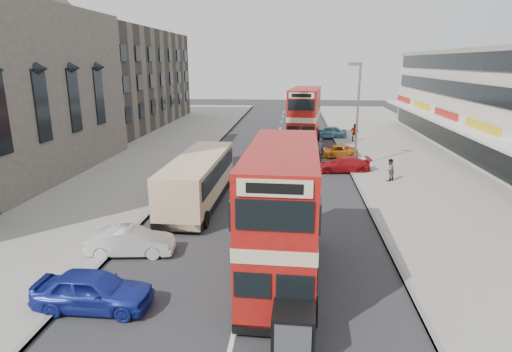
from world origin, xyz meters
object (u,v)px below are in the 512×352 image
at_px(pedestrian_far, 354,133).
at_px(cyclist, 321,154).
at_px(car_left_front, 131,241).
at_px(coach, 199,178).
at_px(car_right_a, 343,165).
at_px(pedestrian_near, 390,170).
at_px(bus_main, 282,215).
at_px(car_right_b, 335,151).
at_px(car_left_near, 93,290).
at_px(bus_second, 305,116).
at_px(street_lamp, 357,107).
at_px(car_right_c, 328,132).

bearing_deg(pedestrian_far, cyclist, -127.53).
height_order(car_left_front, pedestrian_far, pedestrian_far).
height_order(coach, pedestrian_far, coach).
bearing_deg(car_left_front, car_right_a, -41.52).
relative_size(pedestrian_near, cyclist, 0.77).
distance_m(bus_main, car_right_b, 22.50).
bearing_deg(car_left_front, car_right_b, -33.77).
height_order(car_right_b, pedestrian_near, pedestrian_near).
relative_size(coach, pedestrian_near, 6.30).
bearing_deg(car_left_front, pedestrian_far, -31.83).
bearing_deg(car_left_near, pedestrian_far, -21.81).
relative_size(car_left_near, cyclist, 1.96).
height_order(coach, car_right_a, coach).
bearing_deg(car_right_b, cyclist, -37.66).
bearing_deg(car_right_a, car_right_b, 177.85).
relative_size(bus_second, pedestrian_near, 6.39).
bearing_deg(street_lamp, pedestrian_far, 82.36).
relative_size(street_lamp, car_right_c, 2.00).
xyz_separation_m(car_right_c, pedestrian_near, (2.96, -17.36, 0.25)).
bearing_deg(car_right_b, street_lamp, 12.48).
relative_size(car_left_front, pedestrian_far, 2.07).
height_order(bus_main, car_right_b, bus_main).
height_order(bus_main, car_left_near, bus_main).
bearing_deg(pedestrian_far, bus_main, -117.40).
xyz_separation_m(car_right_b, pedestrian_far, (2.64, 7.35, 0.51)).
distance_m(bus_second, coach, 20.36).
bearing_deg(car_right_a, car_left_front, -39.05).
relative_size(bus_main, cyclist, 4.49).
relative_size(coach, pedestrian_far, 5.53).
xyz_separation_m(bus_second, coach, (-6.57, -19.22, -1.31)).
distance_m(coach, cyclist, 13.73).
bearing_deg(bus_main, car_right_c, -95.74).
distance_m(car_right_a, car_right_b, 5.18).
xyz_separation_m(bus_main, coach, (-5.14, 8.67, -1.10)).
height_order(car_right_a, car_right_c, car_right_c).
relative_size(car_right_a, car_right_b, 1.04).
distance_m(coach, car_right_a, 12.44).
xyz_separation_m(bus_main, cyclist, (2.66, 19.94, -1.96)).
relative_size(bus_main, coach, 0.93).
bearing_deg(bus_main, cyclist, -95.94).
distance_m(car_left_near, car_left_front, 4.18).
bearing_deg(coach, pedestrian_near, 25.21).
bearing_deg(pedestrian_far, pedestrian_near, -103.15).
height_order(car_right_a, pedestrian_near, pedestrian_near).
distance_m(street_lamp, car_right_b, 5.74).
relative_size(coach, car_left_near, 2.48).
distance_m(street_lamp, coach, 14.50).
bearing_deg(bus_main, bus_second, -91.28).
height_order(street_lamp, coach, street_lamp).
bearing_deg(coach, car_right_a, 42.30).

